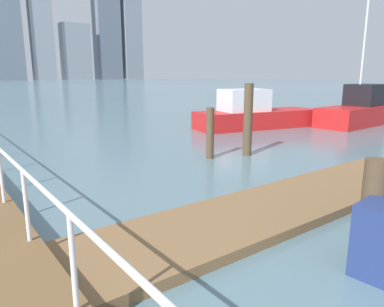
{
  "coord_description": "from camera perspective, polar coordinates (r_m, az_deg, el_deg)",
  "views": [
    {
      "loc": [
        -4.13,
        2.96,
        2.76
      ],
      "look_at": [
        0.9,
        9.71,
        0.88
      ],
      "focal_mm": 33.54,
      "sensor_mm": 36.0,
      "label": 1
    }
  ],
  "objects": [
    {
      "name": "moored_boat_1",
      "position": [
        19.02,
        9.77,
        6.17
      ],
      "size": [
        6.93,
        3.36,
        2.01
      ],
      "color": "red",
      "rests_on": "ground_plane"
    },
    {
      "name": "floating_dock",
      "position": [
        7.75,
        13.96,
        -7.98
      ],
      "size": [
        10.12,
        2.0,
        0.18
      ],
      "primitive_type": "cube",
      "color": "olive",
      "rests_on": "ground_plane"
    },
    {
      "name": "dock_piling_1",
      "position": [
        11.84,
        2.89,
        3.24
      ],
      "size": [
        0.26,
        0.26,
        1.69
      ],
      "primitive_type": "cylinder",
      "color": "brown",
      "rests_on": "ground_plane"
    },
    {
      "name": "dock_piling_0",
      "position": [
        12.36,
        8.89,
        5.29
      ],
      "size": [
        0.3,
        0.3,
        2.46
      ],
      "primitive_type": "cylinder",
      "color": "brown",
      "rests_on": "ground_plane"
    },
    {
      "name": "dock_piling_2",
      "position": [
        6.08,
        26.75,
        -7.9
      ],
      "size": [
        0.34,
        0.34,
        1.54
      ],
      "primitive_type": "cylinder",
      "color": "brown",
      "rests_on": "ground_plane"
    },
    {
      "name": "moored_boat_3",
      "position": [
        21.94,
        25.06,
        6.31
      ],
      "size": [
        5.76,
        2.26,
        8.36
      ],
      "color": "red",
      "rests_on": "ground_plane"
    },
    {
      "name": "boardwalk_railing",
      "position": [
        6.48,
        -26.99,
        -2.21
      ],
      "size": [
        0.06,
        25.69,
        1.08
      ],
      "color": "white",
      "rests_on": "boardwalk"
    },
    {
      "name": "skyline_tower_5",
      "position": [
        182.56,
        -18.01,
        15.08
      ],
      "size": [
        13.18,
        7.47,
        25.48
      ],
      "primitive_type": "cube",
      "rotation": [
        0.0,
        0.0,
        -0.05
      ],
      "color": "#8C939E",
      "rests_on": "ground_plane"
    },
    {
      "name": "skyline_tower_6",
      "position": [
        192.25,
        -13.43,
        18.82
      ],
      "size": [
        11.86,
        10.22,
        49.76
      ],
      "primitive_type": "cube",
      "rotation": [
        0.0,
        0.0,
        -0.05
      ],
      "color": "slate",
      "rests_on": "ground_plane"
    },
    {
      "name": "skyline_tower_7",
      "position": [
        195.97,
        -9.7,
        18.8
      ],
      "size": [
        10.08,
        6.98,
        49.39
      ],
      "primitive_type": "cube",
      "rotation": [
        0.0,
        0.0,
        0.04
      ],
      "color": "#8C939E",
      "rests_on": "ground_plane"
    },
    {
      "name": "ground_plane",
      "position": [
        17.75,
        -22.84,
        2.62
      ],
      "size": [
        300.0,
        300.0,
        0.0
      ],
      "primitive_type": "plane",
      "color": "slate"
    },
    {
      "name": "skyline_tower_3",
      "position": [
        177.17,
        -28.24,
        20.11
      ],
      "size": [
        14.1,
        12.19,
        60.8
      ],
      "primitive_type": "cube",
      "rotation": [
        0.0,
        0.0,
        -0.05
      ],
      "color": "slate",
      "rests_on": "ground_plane"
    }
  ]
}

